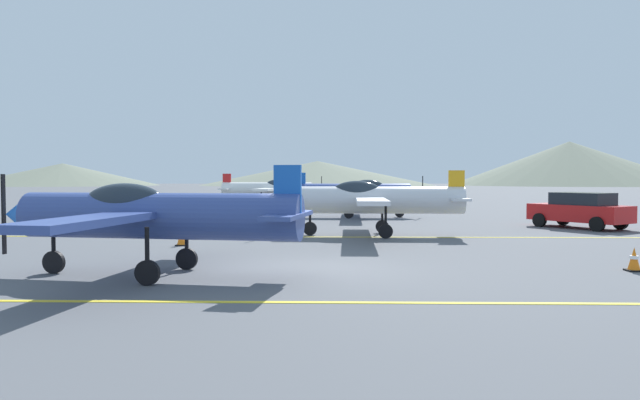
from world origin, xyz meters
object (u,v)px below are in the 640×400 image
airplane_far (357,192)px  airplane_back (271,189)px  car_sedan (580,210)px  airplane_near (149,214)px  traffic_cone_front (181,237)px  airplane_mid (372,199)px  traffic_cone_side (634,260)px

airplane_far → airplane_back: size_ratio=1.00×
airplane_far → car_sedan: (9.80, -7.08, -0.61)m
airplane_near → airplane_far: (5.69, 20.21, 0.00)m
traffic_cone_front → airplane_near: bearing=-82.1°
airplane_far → airplane_mid: bearing=-89.3°
airplane_mid → car_sedan: bearing=20.3°
car_sedan → traffic_cone_side: size_ratio=7.74×
airplane_far → car_sedan: 12.11m
car_sedan → traffic_cone_side: (-3.80, -12.12, -0.56)m
airplane_mid → traffic_cone_front: bearing=-152.4°
airplane_near → airplane_far: 21.00m
car_sedan → traffic_cone_side: 12.72m
airplane_near → airplane_far: bearing=74.3°
car_sedan → traffic_cone_side: bearing=-107.4°
airplane_far → traffic_cone_side: bearing=-72.6°
airplane_near → car_sedan: airplane_near is taller
airplane_far → car_sedan: size_ratio=1.89×
airplane_back → airplane_mid: bearing=-72.7°
airplane_mid → traffic_cone_side: bearing=-55.4°
airplane_far → traffic_cone_front: airplane_far is taller
airplane_back → traffic_cone_front: 23.09m
car_sedan → airplane_back: bearing=134.6°
airplane_back → car_sedan: bearing=-45.4°
car_sedan → traffic_cone_front: (-16.34, -7.07, -0.56)m
airplane_near → traffic_cone_front: (-0.84, 6.06, -1.17)m
airplane_near → airplane_back: same height
airplane_near → traffic_cone_side: bearing=4.9°
airplane_near → airplane_far: same height
airplane_mid → airplane_far: bearing=90.7°
traffic_cone_front → traffic_cone_side: 13.52m
airplane_mid → airplane_far: (-0.12, 10.66, 0.00)m
airplane_back → airplane_near: bearing=-89.4°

